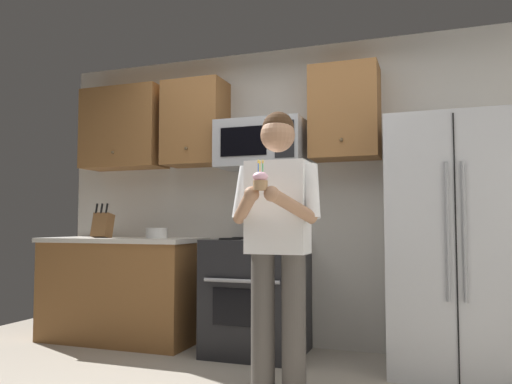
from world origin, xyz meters
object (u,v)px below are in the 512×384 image
knife_block (103,225)px  person (277,232)px  refrigerator (454,244)px  microwave (262,144)px  cupcake (260,180)px  bowl_large_white (157,233)px  oven_range (257,296)px

knife_block → person: 2.10m
knife_block → refrigerator: bearing=-0.2°
microwave → cupcake: (0.44, -1.32, -0.43)m
refrigerator → cupcake: bearing=-132.3°
knife_block → cupcake: bearing=-31.4°
knife_block → microwave: bearing=5.7°
microwave → bowl_large_white: 1.22m
refrigerator → knife_block: 2.98m
knife_block → bowl_large_white: (0.53, 0.06, -0.07)m
microwave → refrigerator: (1.50, -0.16, -0.82)m
microwave → bowl_large_white: size_ratio=3.78×
bowl_large_white → cupcake: (1.40, -1.23, 0.33)m
oven_range → cupcake: cupcake is taller
oven_range → knife_block: size_ratio=2.91×
person → oven_range: bearing=116.8°
knife_block → cupcake: cupcake is taller
refrigerator → person: refrigerator is taller
refrigerator → cupcake: refrigerator is taller
oven_range → person: bearing=-63.2°
microwave → refrigerator: bearing=-6.0°
knife_block → cupcake: size_ratio=1.84×
oven_range → person: person is taller
refrigerator → microwave: bearing=174.0°
knife_block → bowl_large_white: knife_block is taller
refrigerator → bowl_large_white: bearing=178.4°
knife_block → person: person is taller
oven_range → knife_block: bearing=-178.9°
bowl_large_white → person: 1.66m
person → microwave: bearing=114.0°
microwave → person: (0.44, -0.99, -0.72)m
refrigerator → oven_range: bearing=178.5°
oven_range → person: (0.44, -0.87, 0.53)m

